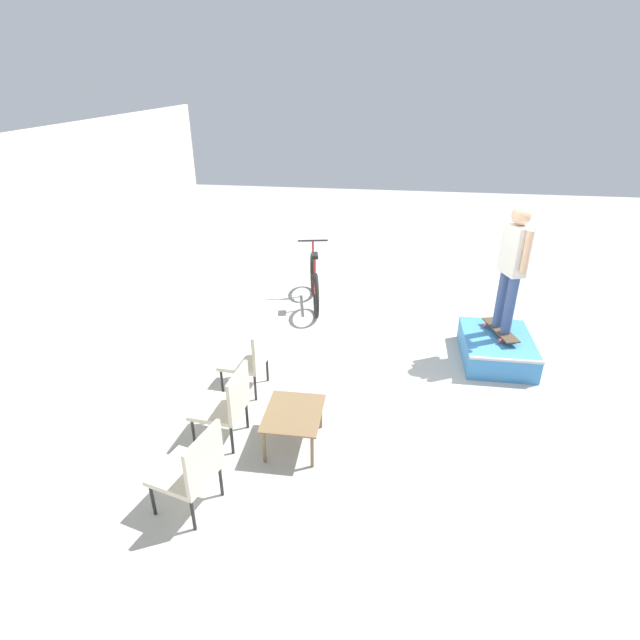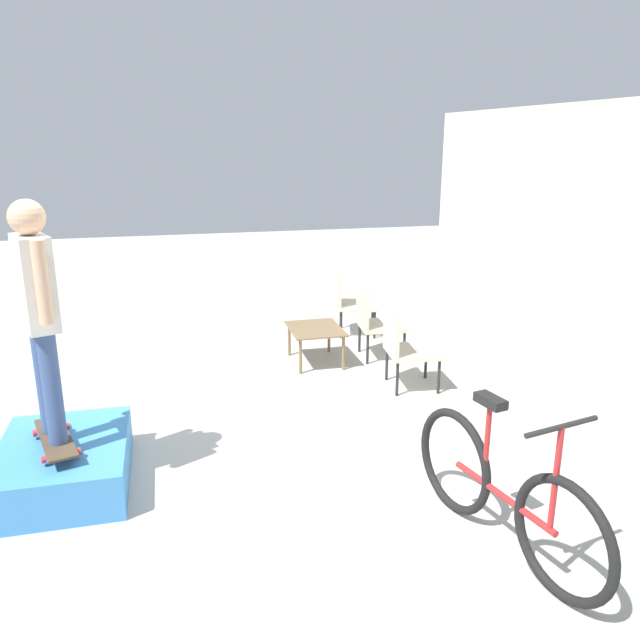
% 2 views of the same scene
% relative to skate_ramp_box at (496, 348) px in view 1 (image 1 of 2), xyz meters
% --- Properties ---
extents(ground_plane, '(24.00, 24.00, 0.00)m').
position_rel_skate_ramp_box_xyz_m(ground_plane, '(-0.93, 1.06, -0.17)').
color(ground_plane, '#A8A8A3').
extents(house_wall_back, '(12.00, 0.06, 3.00)m').
position_rel_skate_ramp_box_xyz_m(house_wall_back, '(-0.93, 6.20, 1.33)').
color(house_wall_back, beige).
rests_on(house_wall_back, ground_plane).
extents(skate_ramp_box, '(1.24, 0.93, 0.37)m').
position_rel_skate_ramp_box_xyz_m(skate_ramp_box, '(0.00, 0.00, 0.00)').
color(skate_ramp_box, '#3D84C6').
rests_on(skate_ramp_box, ground_plane).
extents(skateboard_on_ramp, '(0.78, 0.41, 0.07)m').
position_rel_skate_ramp_box_xyz_m(skateboard_on_ramp, '(0.07, -0.03, 0.25)').
color(skateboard_on_ramp, '#473828').
rests_on(skateboard_on_ramp, skate_ramp_box).
extents(person_skater, '(0.54, 0.32, 1.72)m').
position_rel_skate_ramp_box_xyz_m(person_skater, '(0.07, -0.03, 1.28)').
color(person_skater, '#384C7A').
rests_on(person_skater, skateboard_on_ramp).
extents(coffee_table, '(0.74, 0.60, 0.42)m').
position_rel_skate_ramp_box_xyz_m(coffee_table, '(-2.16, 2.48, 0.20)').
color(coffee_table, brown).
rests_on(coffee_table, ground_plane).
extents(patio_chair_left, '(0.64, 0.64, 0.88)m').
position_rel_skate_ramp_box_xyz_m(patio_chair_left, '(-3.16, 3.21, 0.31)').
color(patio_chair_left, black).
rests_on(patio_chair_left, ground_plane).
extents(patio_chair_center, '(0.56, 0.56, 0.88)m').
position_rel_skate_ramp_box_xyz_m(patio_chair_center, '(-2.17, 3.20, 0.31)').
color(patio_chair_center, black).
rests_on(patio_chair_center, ground_plane).
extents(patio_chair_right, '(0.57, 0.57, 0.88)m').
position_rel_skate_ramp_box_xyz_m(patio_chair_right, '(-1.20, 3.20, 0.31)').
color(patio_chair_right, black).
rests_on(patio_chair_right, ground_plane).
extents(bicycle, '(1.71, 0.55, 1.04)m').
position_rel_skate_ramp_box_xyz_m(bicycle, '(1.49, 2.81, 0.22)').
color(bicycle, black).
rests_on(bicycle, ground_plane).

